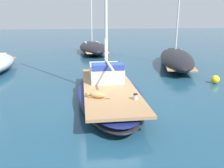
{
  "coord_description": "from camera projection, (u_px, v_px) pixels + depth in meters",
  "views": [
    {
      "loc": [
        -1.18,
        -9.43,
        3.42
      ],
      "look_at": [
        0.0,
        -1.0,
        1.01
      ],
      "focal_mm": 38.44,
      "sensor_mm": 36.0,
      "label": 1
    }
  ],
  "objects": [
    {
      "name": "mooring_buoy",
      "position": [
        215.0,
        79.0,
        12.61
      ],
      "size": [
        0.44,
        0.44,
        0.44
      ],
      "primitive_type": "sphere",
      "color": "yellow",
      "rests_on": "ground"
    },
    {
      "name": "moored_boat_far_astern",
      "position": [
        93.0,
        48.0,
        22.66
      ],
      "size": [
        2.94,
        6.65,
        5.52
      ],
      "color": "black",
      "rests_on": "ground"
    },
    {
      "name": "moored_boat_starboard_side",
      "position": [
        176.0,
        58.0,
        16.7
      ],
      "size": [
        4.2,
        7.99,
        6.75
      ],
      "color": "black",
      "rests_on": "ground"
    },
    {
      "name": "dog_tan",
      "position": [
        96.0,
        95.0,
        8.4
      ],
      "size": [
        0.9,
        0.49,
        0.22
      ],
      "color": "tan",
      "rests_on": "sailboat_main"
    },
    {
      "name": "deck_winch",
      "position": [
        135.0,
        97.0,
        8.22
      ],
      "size": [
        0.16,
        0.16,
        0.21
      ],
      "color": "#B7B7BC",
      "rests_on": "sailboat_main"
    },
    {
      "name": "ground_plane",
      "position": [
        109.0,
        101.0,
        10.08
      ],
      "size": [
        120.0,
        120.0,
        0.0
      ],
      "primitive_type": "plane",
      "color": "navy"
    },
    {
      "name": "cabin_house",
      "position": [
        106.0,
        72.0,
        10.87
      ],
      "size": [
        1.43,
        2.24,
        0.84
      ],
      "color": "silver",
      "rests_on": "sailboat_main"
    },
    {
      "name": "sailboat_main",
      "position": [
        109.0,
        93.0,
        9.99
      ],
      "size": [
        2.6,
        7.27,
        0.66
      ],
      "color": "black",
      "rests_on": "ground"
    }
  ]
}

